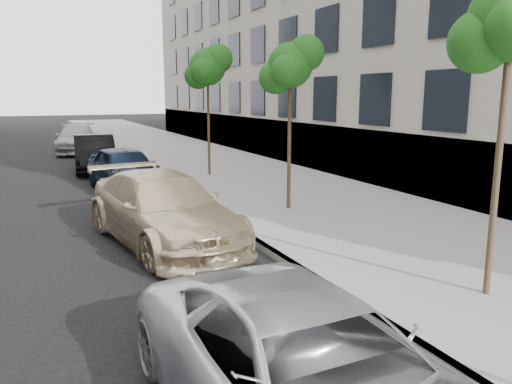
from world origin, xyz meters
TOP-DOWN VIEW (x-y plane):
  - sidewalk at (4.30, 24.00)m, footprint 6.40×72.00m
  - curb at (1.18, 24.00)m, footprint 0.15×72.00m
  - tree_mid at (3.23, 8.00)m, footprint 1.55×1.35m
  - tree_far at (3.23, 14.50)m, footprint 1.71×1.51m
  - minivan at (-0.93, -0.14)m, footprint 2.35×4.89m
  - suv at (-0.57, 6.67)m, footprint 2.86×5.44m
  - sedan_blue at (-0.25, 13.06)m, footprint 2.26×4.53m
  - sedan_black at (-0.62, 18.11)m, footprint 1.93×4.65m
  - sedan_rear at (-0.65, 25.52)m, footprint 2.77×5.50m

SIDE VIEW (x-z plane):
  - sidewalk at x=4.30m, z-range 0.00..0.14m
  - curb at x=1.18m, z-range 0.00..0.14m
  - minivan at x=-0.93m, z-range 0.00..1.34m
  - sedan_blue at x=-0.25m, z-range 0.00..1.48m
  - sedan_black at x=-0.62m, z-range 0.00..1.50m
  - suv at x=-0.57m, z-range 0.00..1.50m
  - sedan_rear at x=-0.65m, z-range 0.00..1.53m
  - tree_mid at x=3.23m, z-range 1.63..6.17m
  - tree_far at x=3.23m, z-range 1.73..6.61m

